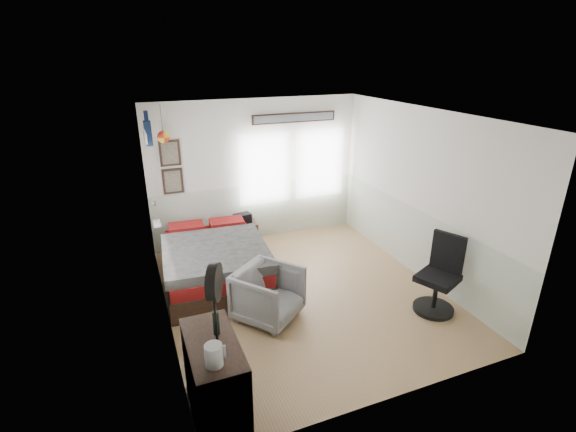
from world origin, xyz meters
name	(u,v)px	position (x,y,z in m)	size (l,w,h in m)	color
ground_plane	(304,294)	(0.00, 0.00, -0.01)	(4.00, 4.50, 0.01)	#997D55
room_shell	(295,191)	(-0.08, 0.19, 1.61)	(4.02, 4.52, 2.71)	silver
wall_decor	(198,139)	(-1.10, 1.96, 2.10)	(3.55, 1.32, 1.44)	#3A281E
bed	(215,262)	(-1.17, 0.88, 0.33)	(1.67, 2.25, 0.68)	black
dresser	(215,380)	(-1.74, -1.77, 0.45)	(0.48, 1.00, 0.90)	black
armchair	(268,294)	(-0.70, -0.38, 0.37)	(0.79, 0.81, 0.74)	gray
nightstand	(243,235)	(-0.39, 1.95, 0.24)	(0.49, 0.39, 0.49)	black
task_chair	(439,281)	(1.61, -1.07, 0.46)	(0.66, 0.66, 1.14)	black
kettle	(214,355)	(-1.78, -2.08, 1.01)	(0.19, 0.16, 0.21)	silver
bottle	(216,323)	(-1.67, -1.66, 1.03)	(0.06, 0.06, 0.26)	black
stand_fan	(214,283)	(-1.69, -1.84, 1.57)	(0.23, 0.33, 0.87)	black
black_bag	(243,218)	(-0.39, 1.95, 0.58)	(0.30, 0.19, 0.18)	black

